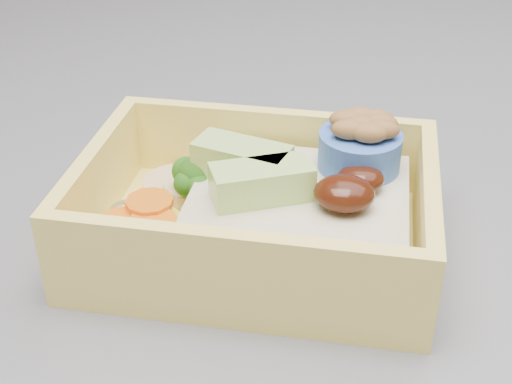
# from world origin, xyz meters

# --- Properties ---
(bento_box) EXTENTS (0.21, 0.15, 0.07)m
(bento_box) POSITION_xyz_m (0.12, -0.23, 0.95)
(bento_box) COLOR #FFE469
(bento_box) RESTS_ON island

